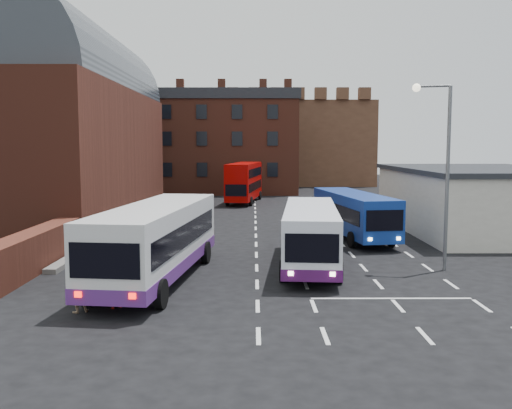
{
  "coord_description": "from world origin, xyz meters",
  "views": [
    {
      "loc": [
        -0.14,
        -23.78,
        5.68
      ],
      "look_at": [
        0.0,
        10.0,
        2.2
      ],
      "focal_mm": 40.0,
      "sensor_mm": 36.0,
      "label": 1
    }
  ],
  "objects_px": {
    "bus_red_double": "(244,182)",
    "pedestrian_beige": "(78,292)",
    "bus_blue": "(353,212)",
    "pedestrian_red": "(116,287)",
    "street_lamp": "(441,159)",
    "bus_white_inbound": "(310,231)",
    "bus_white_outbound": "(157,236)"
  },
  "relations": [
    {
      "from": "bus_white_outbound",
      "to": "bus_blue",
      "type": "bearing_deg",
      "value": 53.95
    },
    {
      "from": "street_lamp",
      "to": "bus_blue",
      "type": "bearing_deg",
      "value": 104.25
    },
    {
      "from": "street_lamp",
      "to": "pedestrian_red",
      "type": "bearing_deg",
      "value": -155.24
    },
    {
      "from": "bus_white_inbound",
      "to": "bus_red_double",
      "type": "relative_size",
      "value": 1.04
    },
    {
      "from": "bus_white_inbound",
      "to": "pedestrian_red",
      "type": "bearing_deg",
      "value": 48.29
    },
    {
      "from": "bus_white_inbound",
      "to": "pedestrian_red",
      "type": "height_order",
      "value": "bus_white_inbound"
    },
    {
      "from": "bus_blue",
      "to": "pedestrian_beige",
      "type": "bearing_deg",
      "value": 43.68
    },
    {
      "from": "bus_red_double",
      "to": "pedestrian_beige",
      "type": "distance_m",
      "value": 38.36
    },
    {
      "from": "bus_blue",
      "to": "pedestrian_red",
      "type": "xyz_separation_m",
      "value": [
        -10.97,
        -15.24,
        -0.87
      ]
    },
    {
      "from": "street_lamp",
      "to": "pedestrian_red",
      "type": "distance_m",
      "value": 15.26
    },
    {
      "from": "street_lamp",
      "to": "pedestrian_beige",
      "type": "distance_m",
      "value": 16.51
    },
    {
      "from": "pedestrian_red",
      "to": "bus_red_double",
      "type": "bearing_deg",
      "value": -137.5
    },
    {
      "from": "bus_blue",
      "to": "street_lamp",
      "type": "distance_m",
      "value": 10.02
    },
    {
      "from": "bus_blue",
      "to": "bus_white_inbound",
      "type": "bearing_deg",
      "value": 58.43
    },
    {
      "from": "bus_white_inbound",
      "to": "bus_blue",
      "type": "xyz_separation_m",
      "value": [
        3.46,
        8.18,
        -0.02
      ]
    },
    {
      "from": "bus_blue",
      "to": "pedestrian_beige",
      "type": "distance_m",
      "value": 19.91
    },
    {
      "from": "bus_blue",
      "to": "bus_red_double",
      "type": "height_order",
      "value": "bus_red_double"
    },
    {
      "from": "bus_blue",
      "to": "pedestrian_red",
      "type": "bearing_deg",
      "value": 45.59
    },
    {
      "from": "bus_white_outbound",
      "to": "bus_blue",
      "type": "xyz_separation_m",
      "value": [
        10.22,
        11.04,
        -0.24
      ]
    },
    {
      "from": "bus_white_inbound",
      "to": "bus_red_double",
      "type": "distance_m",
      "value": 30.65
    },
    {
      "from": "bus_blue",
      "to": "pedestrian_beige",
      "type": "xyz_separation_m",
      "value": [
        -12.15,
        -15.75,
        -0.94
      ]
    },
    {
      "from": "pedestrian_red",
      "to": "pedestrian_beige",
      "type": "relative_size",
      "value": 1.1
    },
    {
      "from": "bus_red_double",
      "to": "street_lamp",
      "type": "height_order",
      "value": "street_lamp"
    },
    {
      "from": "bus_white_outbound",
      "to": "street_lamp",
      "type": "height_order",
      "value": "street_lamp"
    },
    {
      "from": "bus_white_inbound",
      "to": "street_lamp",
      "type": "distance_m",
      "value": 6.79
    },
    {
      "from": "pedestrian_red",
      "to": "pedestrian_beige",
      "type": "distance_m",
      "value": 1.29
    },
    {
      "from": "bus_red_double",
      "to": "street_lamp",
      "type": "relative_size",
      "value": 1.2
    },
    {
      "from": "bus_blue",
      "to": "street_lamp",
      "type": "relative_size",
      "value": 1.23
    },
    {
      "from": "bus_white_outbound",
      "to": "pedestrian_red",
      "type": "relative_size",
      "value": 7.71
    },
    {
      "from": "bus_white_inbound",
      "to": "pedestrian_red",
      "type": "relative_size",
      "value": 6.79
    },
    {
      "from": "pedestrian_red",
      "to": "pedestrian_beige",
      "type": "height_order",
      "value": "pedestrian_red"
    },
    {
      "from": "bus_white_inbound",
      "to": "street_lamp",
      "type": "xyz_separation_m",
      "value": [
        5.77,
        -0.93,
        3.44
      ]
    }
  ]
}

